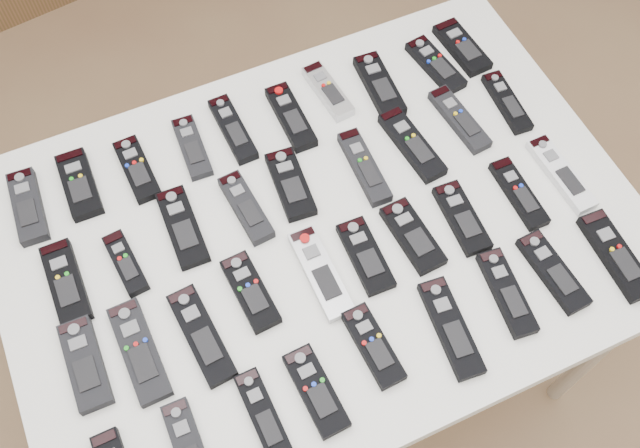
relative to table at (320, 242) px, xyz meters
name	(u,v)px	position (x,y,z in m)	size (l,w,h in m)	color
ground	(307,320)	(0.01, 0.12, -0.72)	(4.00, 4.00, 0.00)	brown
table	(320,242)	(0.00, 0.00, 0.00)	(1.25, 0.88, 0.78)	white
remote_0	(28,207)	(-0.51, 0.28, 0.07)	(0.05, 0.17, 0.02)	black
remote_1	(79,185)	(-0.41, 0.29, 0.07)	(0.06, 0.16, 0.02)	black
remote_2	(137,169)	(-0.29, 0.28, 0.07)	(0.05, 0.16, 0.02)	black
remote_3	(192,147)	(-0.17, 0.28, 0.07)	(0.05, 0.15, 0.02)	black
remote_4	(233,129)	(-0.07, 0.29, 0.07)	(0.05, 0.17, 0.02)	black
remote_5	(291,117)	(0.05, 0.27, 0.07)	(0.05, 0.17, 0.02)	black
remote_6	(328,91)	(0.16, 0.30, 0.07)	(0.05, 0.16, 0.02)	#B7B7BC
remote_7	(379,85)	(0.27, 0.27, 0.07)	(0.06, 0.17, 0.02)	black
remote_8	(436,65)	(0.41, 0.27, 0.07)	(0.05, 0.16, 0.02)	black
remote_9	(462,47)	(0.49, 0.29, 0.07)	(0.06, 0.16, 0.02)	black
remote_10	(66,283)	(-0.49, 0.09, 0.07)	(0.06, 0.17, 0.02)	black
remote_11	(126,263)	(-0.37, 0.08, 0.07)	(0.04, 0.14, 0.02)	black
remote_12	(183,227)	(-0.25, 0.11, 0.07)	(0.06, 0.18, 0.02)	black
remote_13	(246,208)	(-0.12, 0.10, 0.07)	(0.05, 0.16, 0.02)	black
remote_14	(291,184)	(-0.01, 0.11, 0.07)	(0.06, 0.16, 0.02)	black
remote_15	(364,167)	(0.14, 0.09, 0.07)	(0.04, 0.18, 0.02)	black
remote_16	(412,144)	(0.26, 0.10, 0.07)	(0.05, 0.19, 0.02)	black
remote_17	(459,119)	(0.38, 0.11, 0.07)	(0.05, 0.18, 0.02)	black
remote_18	(507,102)	(0.50, 0.11, 0.07)	(0.04, 0.16, 0.02)	black
remote_19	(85,364)	(-0.50, -0.08, 0.07)	(0.06, 0.17, 0.02)	black
remote_20	(139,351)	(-0.40, -0.10, 0.07)	(0.06, 0.20, 0.02)	black
remote_21	(202,335)	(-0.29, -0.12, 0.07)	(0.06, 0.20, 0.02)	black
remote_22	(250,292)	(-0.18, -0.07, 0.07)	(0.06, 0.16, 0.02)	black
remote_23	(321,273)	(-0.04, -0.09, 0.07)	(0.05, 0.19, 0.02)	#B7B7BC
remote_24	(365,256)	(0.05, -0.09, 0.07)	(0.06, 0.16, 0.02)	black
remote_25	(413,236)	(0.16, -0.09, 0.07)	(0.06, 0.16, 0.02)	black
remote_26	(462,218)	(0.26, -0.10, 0.07)	(0.06, 0.16, 0.02)	black
remote_27	(519,193)	(0.40, -0.10, 0.07)	(0.04, 0.17, 0.02)	black
remote_28	(561,174)	(0.50, -0.09, 0.07)	(0.05, 0.19, 0.02)	silver
remote_31	(264,417)	(-0.24, -0.30, 0.07)	(0.04, 0.17, 0.02)	black
remote_32	(316,391)	(-0.14, -0.30, 0.07)	(0.06, 0.16, 0.02)	black
remote_33	(373,346)	(-0.01, -0.26, 0.07)	(0.05, 0.16, 0.02)	black
remote_34	(451,328)	(0.13, -0.29, 0.07)	(0.05, 0.19, 0.02)	black
remote_35	(507,293)	(0.26, -0.27, 0.07)	(0.05, 0.18, 0.02)	black
remote_36	(553,272)	(0.36, -0.27, 0.07)	(0.05, 0.17, 0.02)	black
remote_37	(616,255)	(0.49, -0.29, 0.07)	(0.05, 0.19, 0.02)	black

